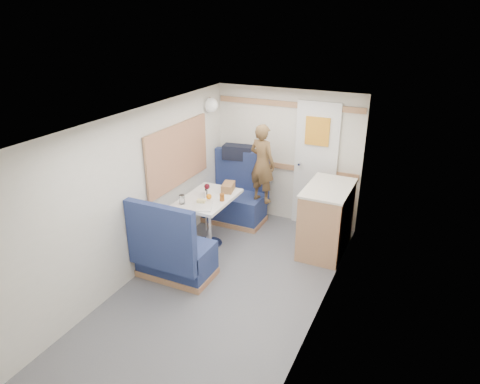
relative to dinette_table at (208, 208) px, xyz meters
The scene contains 26 objects.
floor 1.32m from the dinette_table, 56.98° to the right, with size 4.50×4.50×0.00m, color #515156.
ceiling 1.87m from the dinette_table, 56.98° to the right, with size 4.50×4.50×0.00m, color silver.
wall_back 1.47m from the dinette_table, 62.53° to the left, with size 2.20×0.02×2.00m, color silver.
wall_left 1.18m from the dinette_table, 114.23° to the right, with size 0.02×4.50×2.00m, color silver.
wall_right 2.06m from the dinette_table, 29.74° to the right, with size 0.02×4.50×2.00m, color silver.
oak_trim_low 1.42m from the dinette_table, 62.15° to the left, with size 2.15×0.02×0.08m, color #9B6446.
oak_trim_high 1.85m from the dinette_table, 62.15° to the left, with size 2.15×0.02×0.08m, color #9B6446.
side_window 0.81m from the dinette_table, behind, with size 0.04×1.30×0.72m, color #989E86.
rear_door 1.69m from the dinette_table, 47.92° to the left, with size 0.62×0.12×1.86m.
dinette_table is the anchor object (origin of this frame).
bench_far 0.90m from the dinette_table, 90.00° to the left, with size 0.90×0.59×1.05m.
bench_near 0.90m from the dinette_table, 90.00° to the right, with size 0.90×0.59×1.05m.
ledge 1.16m from the dinette_table, 90.00° to the left, with size 0.90×0.14×0.04m, color #9B6446.
dome_light 1.51m from the dinette_table, 114.65° to the left, with size 0.20×0.20×0.20m, color white.
galley_counter 1.57m from the dinette_table, 20.54° to the left, with size 0.57×0.92×0.92m.
person 1.00m from the dinette_table, 59.32° to the left, with size 0.41×0.27×1.13m, color brown.
duffel_bag 1.21m from the dinette_table, 94.48° to the left, with size 0.45×0.22×0.22m, color black.
tray 0.35m from the dinette_table, 73.13° to the right, with size 0.24×0.31×0.02m, color silver.
orange_fruit 0.23m from the dinette_table, 51.65° to the right, with size 0.07×0.07×0.07m, color orange.
cheese_block 0.29m from the dinette_table, 83.51° to the right, with size 0.10×0.06×0.04m, color #DACE7E.
wine_glass 0.28m from the dinette_table, 124.95° to the left, with size 0.08×0.08×0.17m.
tumbler_left 0.43m from the dinette_table, 121.75° to the right, with size 0.07×0.07×0.12m, color white.
beer_glass 0.30m from the dinette_table, ahead, with size 0.06×0.06×0.10m, color brown.
pepper_grinder 0.23m from the dinette_table, 129.49° to the left, with size 0.04×0.04×0.10m, color black.
salt_grinder 0.20m from the dinette_table, 133.17° to the right, with size 0.04×0.04×0.09m, color silver.
bread_loaf 0.40m from the dinette_table, 64.68° to the left, with size 0.14×0.26×0.11m, color brown.
Camera 1 is at (1.93, -3.50, 2.99)m, focal length 32.00 mm.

